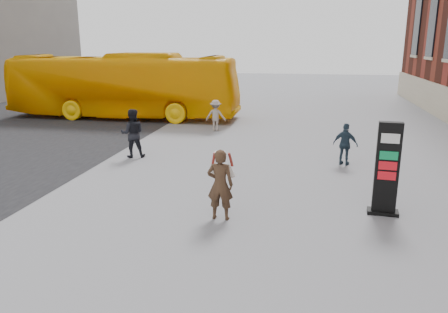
% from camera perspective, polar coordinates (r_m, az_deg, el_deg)
% --- Properties ---
extents(ground, '(100.00, 100.00, 0.00)m').
position_cam_1_polar(ground, '(10.94, -0.86, -7.55)').
color(ground, '#9E9EA3').
extents(info_pylon, '(0.77, 0.44, 2.32)m').
position_cam_1_polar(info_pylon, '(11.30, 20.50, -1.56)').
color(info_pylon, black).
rests_on(info_pylon, ground).
extents(woman, '(0.66, 0.58, 1.73)m').
position_cam_1_polar(woman, '(10.38, -0.50, -3.57)').
color(woman, '#352116').
rests_on(woman, ground).
extents(bus, '(12.81, 3.05, 3.56)m').
position_cam_1_polar(bus, '(25.19, -12.99, 8.99)').
color(bus, '#F0AC03').
rests_on(bus, road).
extents(pedestrian_a, '(1.05, 0.93, 1.79)m').
position_cam_1_polar(pedestrian_a, '(16.40, -11.86, 2.99)').
color(pedestrian_a, black).
rests_on(pedestrian_a, ground).
extents(pedestrian_b, '(0.98, 0.59, 1.49)m').
position_cam_1_polar(pedestrian_b, '(20.90, -1.10, 5.37)').
color(pedestrian_b, gray).
rests_on(pedestrian_b, ground).
extents(pedestrian_c, '(0.93, 0.64, 1.46)m').
position_cam_1_polar(pedestrian_c, '(15.61, 15.57, 1.55)').
color(pedestrian_c, '#273A48').
rests_on(pedestrian_c, ground).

